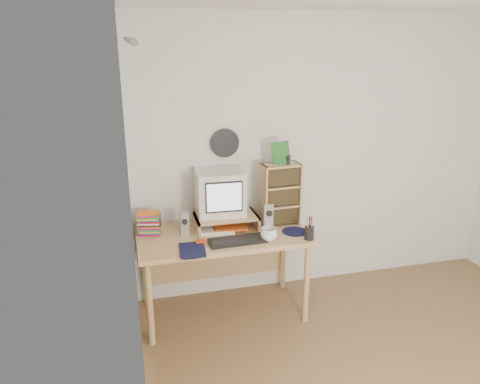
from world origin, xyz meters
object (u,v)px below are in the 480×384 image
cd_rack (280,194)px  keyboard (238,241)px  dvd_stack (149,220)px  diary (180,250)px  desk (222,245)px  crt_monitor (220,193)px  mug (269,234)px

cd_rack → keyboard: bearing=-150.1°
dvd_stack → diary: bearing=-54.5°
desk → cd_rack: 0.66m
cd_rack → dvd_stack: bearing=174.0°
cd_rack → crt_monitor: bearing=170.4°
crt_monitor → cd_rack: 0.51m
cd_rack → mug: bearing=-125.5°
keyboard → desk: bearing=104.2°
diary → cd_rack: bearing=26.2°
crt_monitor → dvd_stack: bearing=-176.8°
desk → mug: bearing=-41.5°
crt_monitor → mug: size_ratio=2.89×
dvd_stack → keyboard: bearing=-17.1°
desk → keyboard: (0.08, -0.26, 0.15)m
crt_monitor → keyboard: bearing=-77.0°
keyboard → cd_rack: 0.59m
desk → diary: 0.53m
crt_monitor → diary: bearing=-131.7°
crt_monitor → mug: crt_monitor is taller
keyboard → diary: (-0.47, -0.07, 0.01)m
cd_rack → diary: size_ratio=2.26×
diary → keyboard: bearing=12.8°
mug → desk: bearing=138.5°
keyboard → diary: bearing=-174.4°
desk → crt_monitor: 0.45m
dvd_stack → desk: bearing=2.4°
crt_monitor → diary: size_ratio=1.65×
crt_monitor → dvd_stack: size_ratio=1.57×
crt_monitor → cd_rack: cd_rack is taller
desk → crt_monitor: crt_monitor is taller
dvd_stack → mug: 0.98m
crt_monitor → cd_rack: size_ratio=0.73×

